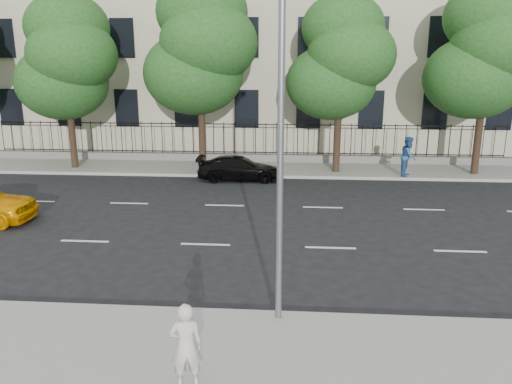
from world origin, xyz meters
TOP-DOWN VIEW (x-y plane):
  - ground at (0.00, 0.00)m, footprint 120.00×120.00m
  - near_sidewalk at (0.00, -4.00)m, footprint 60.00×4.00m
  - far_sidewalk at (0.00, 14.00)m, footprint 60.00×4.00m
  - lane_markings at (0.00, 4.75)m, footprint 49.60×4.62m
  - masonry_building at (0.00, 22.95)m, footprint 34.60×12.11m
  - iron_fence at (0.00, 15.70)m, footprint 30.00×0.50m
  - street_light at (2.50, -1.77)m, footprint 0.25×3.32m
  - tree_b at (-8.96, 13.36)m, footprint 5.53×5.12m
  - tree_c at (-1.96, 13.36)m, footprint 5.89×5.50m
  - tree_d at (5.04, 13.36)m, footprint 5.34×4.94m
  - tree_e at (12.04, 13.36)m, footprint 5.71×5.31m
  - black_sedan at (0.12, 11.50)m, footprint 4.19×1.83m
  - woman_near at (0.97, -4.86)m, footprint 0.65×0.50m
  - pedestrian_far at (8.47, 12.40)m, footprint 1.06×1.18m

SIDE VIEW (x-z plane):
  - ground at x=0.00m, z-range 0.00..0.00m
  - lane_markings at x=0.00m, z-range 0.00..0.01m
  - near_sidewalk at x=0.00m, z-range 0.00..0.15m
  - far_sidewalk at x=0.00m, z-range 0.00..0.15m
  - black_sedan at x=0.12m, z-range 0.00..1.20m
  - iron_fence at x=0.00m, z-range -0.45..1.75m
  - woman_near at x=0.97m, z-range 0.15..1.74m
  - pedestrian_far at x=8.47m, z-range 0.15..2.12m
  - street_light at x=2.50m, z-range 1.12..9.17m
  - tree_d at x=5.04m, z-range 1.42..10.26m
  - tree_b at x=-8.96m, z-range 1.35..10.33m
  - tree_e at x=12.04m, z-range 1.47..10.93m
  - tree_c at x=-1.96m, z-range 1.51..11.31m
  - masonry_building at x=0.00m, z-range -0.23..18.27m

